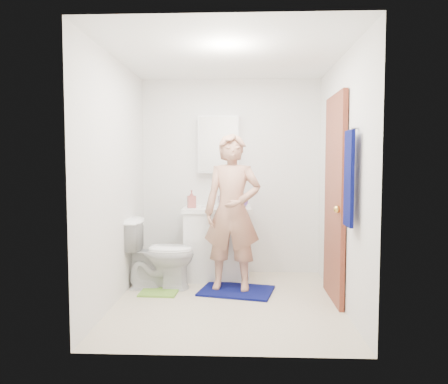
# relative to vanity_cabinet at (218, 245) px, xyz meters

# --- Properties ---
(floor) EXTENTS (2.20, 2.40, 0.02)m
(floor) POSITION_rel_vanity_cabinet_xyz_m (0.15, -0.91, -0.41)
(floor) COLOR beige
(floor) RESTS_ON ground
(ceiling) EXTENTS (2.20, 2.40, 0.02)m
(ceiling) POSITION_rel_vanity_cabinet_xyz_m (0.15, -0.91, 2.01)
(ceiling) COLOR white
(ceiling) RESTS_ON ground
(wall_back) EXTENTS (2.20, 0.02, 2.40)m
(wall_back) POSITION_rel_vanity_cabinet_xyz_m (0.15, 0.30, 0.80)
(wall_back) COLOR silver
(wall_back) RESTS_ON ground
(wall_front) EXTENTS (2.20, 0.02, 2.40)m
(wall_front) POSITION_rel_vanity_cabinet_xyz_m (0.15, -2.12, 0.80)
(wall_front) COLOR silver
(wall_front) RESTS_ON ground
(wall_left) EXTENTS (0.02, 2.40, 2.40)m
(wall_left) POSITION_rel_vanity_cabinet_xyz_m (-0.96, -0.91, 0.80)
(wall_left) COLOR silver
(wall_left) RESTS_ON ground
(wall_right) EXTENTS (0.02, 2.40, 2.40)m
(wall_right) POSITION_rel_vanity_cabinet_xyz_m (1.26, -0.91, 0.80)
(wall_right) COLOR silver
(wall_right) RESTS_ON ground
(vanity_cabinet) EXTENTS (0.75, 0.55, 0.80)m
(vanity_cabinet) POSITION_rel_vanity_cabinet_xyz_m (0.00, 0.00, 0.00)
(vanity_cabinet) COLOR white
(vanity_cabinet) RESTS_ON floor
(countertop) EXTENTS (0.79, 0.59, 0.05)m
(countertop) POSITION_rel_vanity_cabinet_xyz_m (0.00, 0.00, 0.43)
(countertop) COLOR white
(countertop) RESTS_ON vanity_cabinet
(sink_basin) EXTENTS (0.40, 0.40, 0.03)m
(sink_basin) POSITION_rel_vanity_cabinet_xyz_m (0.00, 0.00, 0.44)
(sink_basin) COLOR white
(sink_basin) RESTS_ON countertop
(faucet) EXTENTS (0.03, 0.03, 0.12)m
(faucet) POSITION_rel_vanity_cabinet_xyz_m (0.00, 0.18, 0.51)
(faucet) COLOR silver
(faucet) RESTS_ON countertop
(medicine_cabinet) EXTENTS (0.50, 0.12, 0.70)m
(medicine_cabinet) POSITION_rel_vanity_cabinet_xyz_m (0.00, 0.22, 1.20)
(medicine_cabinet) COLOR white
(medicine_cabinet) RESTS_ON wall_back
(mirror_panel) EXTENTS (0.46, 0.01, 0.66)m
(mirror_panel) POSITION_rel_vanity_cabinet_xyz_m (0.00, 0.16, 1.20)
(mirror_panel) COLOR white
(mirror_panel) RESTS_ON wall_back
(door) EXTENTS (0.05, 0.80, 2.05)m
(door) POSITION_rel_vanity_cabinet_xyz_m (1.22, -0.76, 0.62)
(door) COLOR brown
(door) RESTS_ON ground
(door_knob) EXTENTS (0.07, 0.07, 0.07)m
(door_knob) POSITION_rel_vanity_cabinet_xyz_m (1.18, -1.08, 0.55)
(door_knob) COLOR gold
(door_knob) RESTS_ON door
(towel) EXTENTS (0.03, 0.24, 0.80)m
(towel) POSITION_rel_vanity_cabinet_xyz_m (1.18, -1.48, 0.85)
(towel) COLOR #080D51
(towel) RESTS_ON wall_right
(towel_hook) EXTENTS (0.06, 0.02, 0.02)m
(towel_hook) POSITION_rel_vanity_cabinet_xyz_m (1.22, -1.48, 1.27)
(towel_hook) COLOR silver
(towel_hook) RESTS_ON wall_right
(toilet) EXTENTS (0.76, 0.43, 0.77)m
(toilet) POSITION_rel_vanity_cabinet_xyz_m (-0.62, -0.45, -0.01)
(toilet) COLOR white
(toilet) RESTS_ON floor
(bath_mat) EXTENTS (0.85, 0.69, 0.02)m
(bath_mat) POSITION_rel_vanity_cabinet_xyz_m (0.23, -0.57, -0.39)
(bath_mat) COLOR #080D51
(bath_mat) RESTS_ON floor
(green_rug) EXTENTS (0.40, 0.35, 0.02)m
(green_rug) POSITION_rel_vanity_cabinet_xyz_m (-0.58, -0.65, -0.39)
(green_rug) COLOR #6FA637
(green_rug) RESTS_ON floor
(soap_dispenser) EXTENTS (0.12, 0.12, 0.21)m
(soap_dispenser) POSITION_rel_vanity_cabinet_xyz_m (-0.30, -0.08, 0.55)
(soap_dispenser) COLOR #AC5550
(soap_dispenser) RESTS_ON countertop
(toothbrush_cup) EXTENTS (0.16, 0.16, 0.10)m
(toothbrush_cup) POSITION_rel_vanity_cabinet_xyz_m (0.30, 0.09, 0.50)
(toothbrush_cup) COLOR #6E469B
(toothbrush_cup) RESTS_ON countertop
(man) EXTENTS (0.65, 0.47, 1.66)m
(man) POSITION_rel_vanity_cabinet_xyz_m (0.19, -0.52, 0.45)
(man) COLOR tan
(man) RESTS_ON bath_mat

